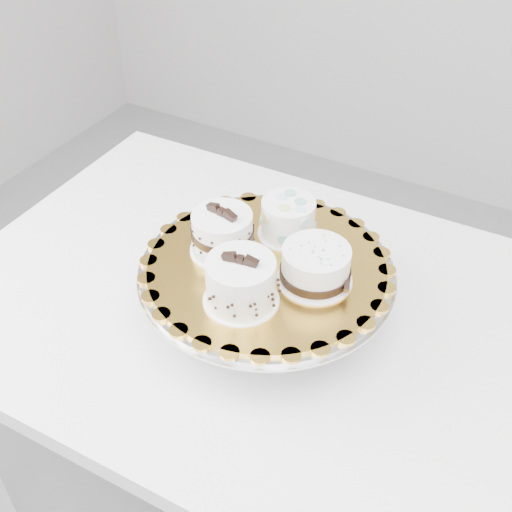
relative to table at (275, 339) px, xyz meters
The scene contains 7 objects.
table is the anchor object (origin of this frame).
cake_stand 0.16m from the table, 95.74° to the right, with size 0.41×0.41×0.11m.
cake_board 0.20m from the table, 95.74° to the right, with size 0.38×0.38×0.01m, color gold.
cake_swirl 0.26m from the table, 88.55° to the right, with size 0.12×0.12×0.09m.
cake_banded 0.25m from the table, 158.46° to the right, with size 0.11×0.11×0.09m.
cake_dots 0.24m from the table, 99.83° to the left, with size 0.12×0.12×0.07m.
cake_ribbon 0.24m from the table, 17.96° to the right, with size 0.14×0.14×0.06m.
Camera 1 is at (0.32, -0.59, 1.53)m, focal length 45.00 mm.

